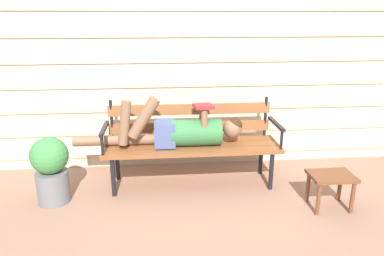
% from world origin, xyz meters
% --- Properties ---
extents(ground_plane, '(12.00, 12.00, 0.00)m').
position_xyz_m(ground_plane, '(0.00, 0.00, 0.00)').
color(ground_plane, '#936B56').
extents(house_siding, '(5.04, 0.08, 2.13)m').
position_xyz_m(house_siding, '(0.00, 0.69, 1.06)').
color(house_siding, beige).
rests_on(house_siding, ground).
extents(park_bench, '(1.75, 0.50, 0.85)m').
position_xyz_m(park_bench, '(-0.00, 0.19, 0.47)').
color(park_bench, brown).
rests_on(park_bench, ground).
extents(reclining_person, '(1.67, 0.26, 0.53)m').
position_xyz_m(reclining_person, '(-0.11, 0.12, 0.58)').
color(reclining_person, '#33703D').
extents(footstool, '(0.38, 0.29, 0.32)m').
position_xyz_m(footstool, '(1.19, -0.46, 0.26)').
color(footstool, brown).
rests_on(footstool, ground).
extents(potted_plant, '(0.34, 0.34, 0.63)m').
position_xyz_m(potted_plant, '(-1.32, -0.12, 0.34)').
color(potted_plant, slate).
rests_on(potted_plant, ground).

